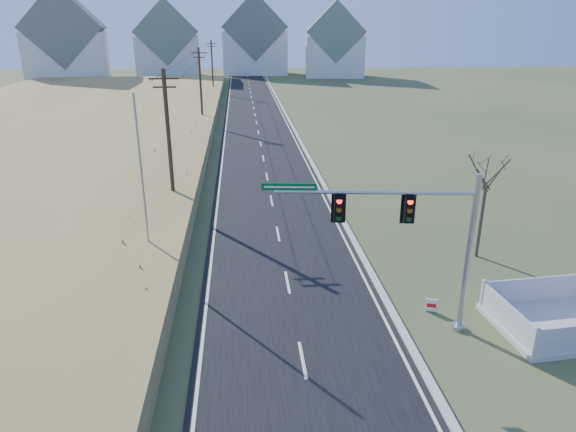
% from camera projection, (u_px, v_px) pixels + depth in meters
% --- Properties ---
extents(ground, '(260.00, 260.00, 0.00)m').
position_uv_depth(ground, '(297.00, 330.00, 20.51)').
color(ground, '#384A23').
rests_on(ground, ground).
extents(road, '(8.00, 180.00, 0.06)m').
position_uv_depth(road, '(255.00, 117.00, 67.11)').
color(road, black).
rests_on(road, ground).
extents(curb, '(0.30, 180.00, 0.18)m').
position_uv_depth(curb, '(287.00, 116.00, 67.45)').
color(curb, '#B2AFA8').
rests_on(curb, ground).
extents(reed_marsh, '(38.00, 110.00, 1.30)m').
position_uv_depth(reed_marsh, '(37.00, 131.00, 55.50)').
color(reed_marsh, tan).
rests_on(reed_marsh, ground).
extents(utility_pole_near, '(1.80, 0.26, 9.00)m').
position_uv_depth(utility_pole_near, '(169.00, 139.00, 32.29)').
color(utility_pole_near, '#422D1E').
rests_on(utility_pole_near, ground).
extents(utility_pole_mid, '(1.80, 0.26, 9.00)m').
position_uv_depth(utility_pole_mid, '(201.00, 86.00, 60.26)').
color(utility_pole_mid, '#422D1E').
rests_on(utility_pole_mid, ground).
extents(utility_pole_far, '(1.80, 0.26, 9.00)m').
position_uv_depth(utility_pole_far, '(212.00, 66.00, 88.23)').
color(utility_pole_far, '#422D1E').
rests_on(utility_pole_far, ground).
extents(condo_nw, '(17.69, 13.38, 19.05)m').
position_uv_depth(condo_nw, '(66.00, 43.00, 107.75)').
color(condo_nw, silver).
rests_on(condo_nw, ground).
extents(condo_nnw, '(14.93, 11.17, 17.03)m').
position_uv_depth(condo_nnw, '(168.00, 45.00, 117.21)').
color(condo_nnw, silver).
rests_on(condo_nnw, ground).
extents(condo_n, '(15.27, 10.20, 18.54)m').
position_uv_depth(condo_n, '(255.00, 41.00, 122.43)').
color(condo_n, silver).
rests_on(condo_n, ground).
extents(condo_ne, '(14.12, 10.51, 16.52)m').
position_uv_depth(condo_ne, '(335.00, 46.00, 116.80)').
color(condo_ne, silver).
rests_on(condo_ne, ground).
extents(traffic_signal_mast, '(8.06, 1.27, 6.46)m').
position_uv_depth(traffic_signal_mast, '(422.00, 236.00, 19.26)').
color(traffic_signal_mast, '#9EA0A5').
rests_on(traffic_signal_mast, ground).
extents(fence_enclosure, '(6.05, 4.37, 1.31)m').
position_uv_depth(fence_enclosure, '(567.00, 321.00, 20.68)').
color(fence_enclosure, '#B7B5AD').
rests_on(fence_enclosure, ground).
extents(open_sign, '(0.47, 0.21, 0.59)m').
position_uv_depth(open_sign, '(432.00, 305.00, 21.73)').
color(open_sign, white).
rests_on(open_sign, ground).
extents(flagpole, '(0.39, 0.39, 8.58)m').
position_uv_depth(flagpole, '(144.00, 201.00, 24.91)').
color(flagpole, '#B7B5AD').
rests_on(flagpole, ground).
extents(bare_tree, '(2.19, 2.19, 5.80)m').
position_uv_depth(bare_tree, '(488.00, 171.00, 25.45)').
color(bare_tree, '#4C3F33').
rests_on(bare_tree, ground).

